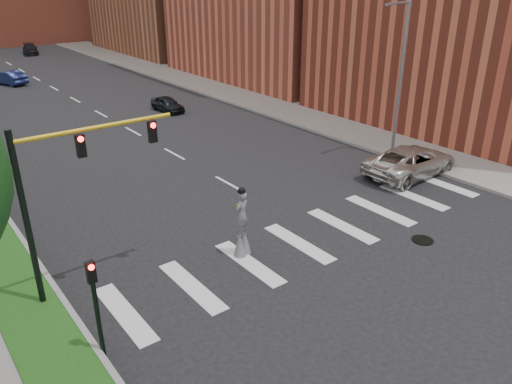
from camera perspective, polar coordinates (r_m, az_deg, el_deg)
name	(u,v)px	position (r m, az deg, el deg)	size (l,w,h in m)	color
ground_plane	(338,243)	(21.14, 9.33, -5.81)	(160.00, 160.00, 0.00)	black
sidewalk_right	(236,94)	(46.75, -2.26, 11.16)	(5.00, 90.00, 0.18)	slate
manhole	(422,240)	(22.19, 18.49, -5.25)	(0.90, 0.90, 0.04)	black
streetlight	(400,74)	(31.16, 16.13, 12.87)	(2.05, 0.20, 9.00)	slate
traffic_signal	(61,185)	(17.00, -21.35, 0.75)	(5.30, 0.23, 6.20)	black
secondary_signal	(96,301)	(14.91, -17.87, -11.79)	(0.25, 0.21, 3.23)	black
stilt_performer	(242,228)	(19.54, -1.62, -4.10)	(0.83, 0.64, 2.92)	black
suv_crossing	(411,161)	(28.79, 17.26, 3.40)	(2.70, 5.86, 1.63)	beige
car_near	(167,104)	(41.41, -10.09, 9.86)	(1.40, 3.48, 1.19)	black
car_mid	(9,78)	(56.64, -26.38, 11.62)	(1.45, 4.15, 1.37)	navy
car_far	(30,49)	(77.35, -24.40, 14.63)	(1.85, 4.55, 1.32)	black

